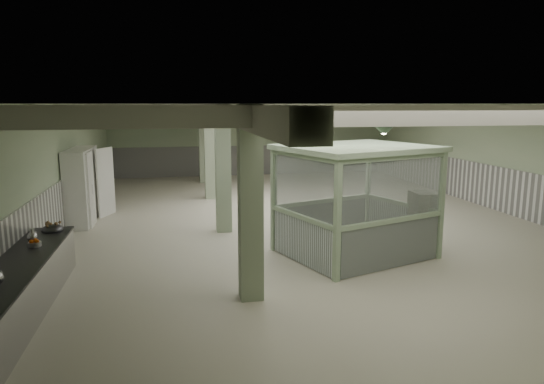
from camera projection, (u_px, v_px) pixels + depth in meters
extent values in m
plane|color=beige|center=(299.00, 219.00, 15.41)|extent=(20.00, 20.00, 0.00)
cube|color=silver|center=(300.00, 104.00, 14.77)|extent=(14.00, 20.00, 0.02)
cube|color=#ABBD97|center=(250.00, 140.00, 24.74)|extent=(14.00, 0.02, 3.60)
cube|color=#ABBD97|center=(525.00, 266.00, 5.45)|extent=(14.00, 0.02, 3.60)
cube|color=#ABBD97|center=(61.00, 168.00, 13.73)|extent=(0.02, 20.00, 3.60)
cube|color=#ABBD97|center=(499.00, 158.00, 16.45)|extent=(0.02, 20.00, 3.60)
cube|color=silver|center=(65.00, 205.00, 13.92)|extent=(0.05, 19.90, 1.50)
cube|color=silver|center=(496.00, 188.00, 16.64)|extent=(0.05, 19.90, 1.50)
cube|color=silver|center=(251.00, 160.00, 24.90)|extent=(13.90, 0.05, 1.50)
cube|color=beige|center=(219.00, 111.00, 14.32)|extent=(0.45, 19.90, 0.40)
cube|color=beige|center=(422.00, 116.00, 7.57)|extent=(13.90, 0.35, 0.32)
cube|color=beige|center=(362.00, 113.00, 9.98)|extent=(13.90, 0.35, 0.32)
cube|color=beige|center=(325.00, 111.00, 12.39)|extent=(13.90, 0.35, 0.32)
cube|color=beige|center=(300.00, 110.00, 14.80)|extent=(13.90, 0.35, 0.32)
cube|color=beige|center=(283.00, 109.00, 17.21)|extent=(13.90, 0.35, 0.32)
cube|color=beige|center=(269.00, 108.00, 19.62)|extent=(13.90, 0.35, 0.32)
cube|color=beige|center=(259.00, 108.00, 22.04)|extent=(13.90, 0.35, 0.32)
cube|color=#92A484|center=(250.00, 204.00, 8.82)|extent=(0.42, 0.42, 3.60)
cube|color=#92A484|center=(223.00, 169.00, 13.64)|extent=(0.42, 0.42, 3.60)
cube|color=#92A484|center=(210.00, 152.00, 18.46)|extent=(0.42, 0.42, 3.60)
cube|color=#92A484|center=(204.00, 144.00, 22.32)|extent=(0.42, 0.42, 3.60)
cone|color=#2A3729|center=(384.00, 131.00, 10.14)|extent=(0.44, 0.44, 0.22)
cone|color=#2A3729|center=(311.00, 121.00, 15.45)|extent=(0.44, 0.44, 0.22)
cone|color=#2A3729|center=(279.00, 117.00, 20.27)|extent=(0.44, 0.44, 0.22)
cube|color=#ABAAAF|center=(18.00, 291.00, 8.32)|extent=(0.87, 5.16, 0.88)
cube|color=black|center=(16.00, 266.00, 8.24)|extent=(0.91, 5.20, 0.04)
cylinder|color=#B2B2B7|center=(35.00, 245.00, 9.28)|extent=(0.24, 0.24, 0.08)
cube|color=white|center=(82.00, 184.00, 14.88)|extent=(0.63, 2.54, 2.33)
cube|color=white|center=(91.00, 187.00, 14.38)|extent=(0.06, 0.95, 2.23)
cube|color=white|center=(101.00, 181.00, 15.63)|extent=(0.43, 0.90, 2.23)
cube|color=silver|center=(92.00, 187.00, 14.39)|extent=(0.02, 0.05, 0.30)
cube|color=silver|center=(98.00, 181.00, 15.51)|extent=(0.02, 0.05, 0.30)
cube|color=#9DB893|center=(337.00, 222.00, 9.75)|extent=(0.15, 0.15, 2.52)
cube|color=#9DB893|center=(274.00, 201.00, 11.89)|extent=(0.15, 0.15, 2.52)
cube|color=#9DB893|center=(441.00, 206.00, 11.25)|extent=(0.15, 0.15, 2.52)
cube|color=#9DB893|center=(368.00, 190.00, 13.40)|extent=(0.15, 0.15, 2.52)
cube|color=#9DB893|center=(357.00, 148.00, 11.34)|extent=(4.00, 3.69, 0.12)
cube|color=white|center=(391.00, 245.00, 10.63)|extent=(2.69, 0.97, 1.05)
cube|color=silver|center=(394.00, 190.00, 10.41)|extent=(2.69, 0.97, 1.22)
cube|color=white|center=(323.00, 221.00, 12.77)|extent=(2.69, 0.97, 1.05)
cube|color=silver|center=(324.00, 175.00, 12.55)|extent=(2.69, 0.97, 1.22)
cube|color=white|center=(302.00, 241.00, 10.95)|extent=(0.81, 2.22, 1.05)
cube|color=silver|center=(303.00, 187.00, 10.73)|extent=(0.81, 2.22, 1.22)
cube|color=white|center=(400.00, 224.00, 12.45)|extent=(0.81, 2.22, 1.05)
cube|color=silver|center=(402.00, 177.00, 12.23)|extent=(0.81, 2.22, 1.22)
cube|color=#5D5E4F|center=(421.00, 222.00, 11.92)|extent=(0.53, 0.72, 1.48)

